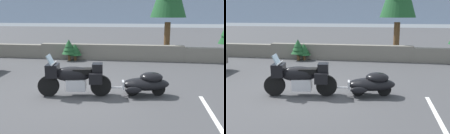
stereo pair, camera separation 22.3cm
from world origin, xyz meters
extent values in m
plane|color=#424244|center=(0.00, 0.00, 0.00)|extent=(80.00, 80.00, 0.00)
cube|color=slate|center=(0.00, 6.21, 0.43)|extent=(8.00, 0.47, 0.86)
cylinder|color=black|center=(-1.00, -0.34, 0.33)|extent=(0.67, 0.24, 0.66)
cylinder|color=black|center=(0.63, -0.07, 0.33)|extent=(0.67, 0.24, 0.66)
cube|color=silver|center=(-0.14, -0.20, 0.38)|extent=(0.66, 0.53, 0.36)
ellipsoid|color=black|center=(-0.23, -0.21, 0.71)|extent=(1.25, 0.62, 0.48)
cube|color=black|center=(-0.85, -0.31, 0.83)|extent=(0.44, 0.57, 0.40)
cube|color=#9EB7C6|center=(-0.90, -0.32, 1.16)|extent=(0.26, 0.46, 0.34)
cube|color=black|center=(0.06, -0.17, 0.81)|extent=(0.61, 0.44, 0.16)
cube|color=black|center=(0.53, -0.09, 0.91)|extent=(0.38, 0.45, 0.28)
cube|color=black|center=(0.53, -0.39, 0.63)|extent=(0.42, 0.22, 0.32)
cube|color=black|center=(0.43, 0.20, 0.63)|extent=(0.42, 0.22, 0.32)
cylinder|color=silver|center=(-0.80, -0.30, 1.06)|extent=(0.15, 0.70, 0.04)
cylinder|color=silver|center=(-0.95, -0.33, 0.58)|extent=(0.26, 0.11, 0.54)
cylinder|color=black|center=(1.62, 0.08, 0.22)|extent=(0.45, 0.17, 0.44)
cylinder|color=black|center=(2.43, 0.22, 0.22)|extent=(0.45, 0.17, 0.44)
ellipsoid|color=black|center=(2.03, 0.15, 0.38)|extent=(1.59, 0.91, 0.40)
ellipsoid|color=black|center=(2.20, 0.18, 0.60)|extent=(0.80, 0.67, 0.32)
cube|color=silver|center=(1.32, 0.04, 0.36)|extent=(0.11, 0.33, 0.24)
ellipsoid|color=black|center=(1.67, -0.23, 0.28)|extent=(0.54, 0.22, 0.20)
ellipsoid|color=black|center=(1.57, 0.40, 0.28)|extent=(0.54, 0.22, 0.20)
cylinder|color=silver|center=(0.94, -0.02, 0.27)|extent=(0.70, 0.16, 0.05)
cylinder|color=brown|center=(3.16, 7.40, 1.04)|extent=(0.34, 0.34, 2.07)
cylinder|color=brown|center=(-2.23, 5.60, 0.17)|extent=(0.16, 0.16, 0.34)
cone|color=#1E5128|center=(-2.23, 5.60, 0.66)|extent=(0.80, 0.80, 0.54)
cone|color=#1E5128|center=(-2.23, 5.60, 0.82)|extent=(0.62, 0.62, 0.47)
cone|color=#1E5128|center=(-2.23, 5.60, 0.98)|extent=(0.44, 0.44, 0.40)
cylinder|color=brown|center=(-1.92, 5.70, 0.13)|extent=(0.15, 0.15, 0.27)
cone|color=#1E5128|center=(-1.92, 5.70, 0.52)|extent=(0.75, 0.75, 0.42)
cone|color=#1E5128|center=(-1.92, 5.70, 0.64)|extent=(0.58, 0.58, 0.37)
cone|color=#1E5128|center=(-1.92, 5.70, 0.77)|extent=(0.41, 0.41, 0.32)
cube|color=silver|center=(3.76, -1.50, 0.00)|extent=(0.12, 3.60, 0.01)
camera|label=1|loc=(2.07, -7.54, 2.58)|focal=40.04mm
camera|label=2|loc=(2.29, -7.50, 2.58)|focal=40.04mm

